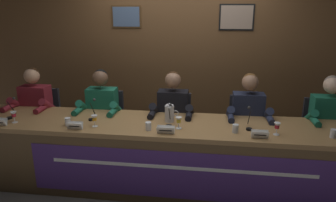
{
  "coord_description": "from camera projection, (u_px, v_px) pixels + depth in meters",
  "views": [
    {
      "loc": [
        0.42,
        -3.15,
        1.97
      ],
      "look_at": [
        0.0,
        0.0,
        1.0
      ],
      "focal_mm": 33.77,
      "sensor_mm": 36.0,
      "label": 1
    }
  ],
  "objects": [
    {
      "name": "juice_glass_right",
      "position": [
        277.0,
        126.0,
        3.07
      ],
      "size": [
        0.06,
        0.06,
        0.12
      ],
      "color": "white",
      "rests_on": "conference_table"
    },
    {
      "name": "microphone_center",
      "position": [
        169.0,
        119.0,
        3.31
      ],
      "size": [
        0.06,
        0.17,
        0.22
      ],
      "color": "black",
      "rests_on": "conference_table"
    },
    {
      "name": "water_cup_right",
      "position": [
        235.0,
        129.0,
        3.14
      ],
      "size": [
        0.06,
        0.06,
        0.08
      ],
      "color": "silver",
      "rests_on": "conference_table"
    },
    {
      "name": "chair_far_right",
      "position": [
        320.0,
        138.0,
        3.8
      ],
      "size": [
        0.44,
        0.44,
        0.9
      ],
      "color": "black",
      "rests_on": "ground_plane"
    },
    {
      "name": "nameplate_right",
      "position": [
        260.0,
        134.0,
        3.0
      ],
      "size": [
        0.16,
        0.06,
        0.08
      ],
      "color": "white",
      "rests_on": "conference_table"
    },
    {
      "name": "water_cup_center",
      "position": [
        148.0,
        127.0,
        3.2
      ],
      "size": [
        0.06,
        0.06,
        0.08
      ],
      "color": "silver",
      "rests_on": "conference_table"
    },
    {
      "name": "microphone_right",
      "position": [
        249.0,
        122.0,
        3.23
      ],
      "size": [
        0.06,
        0.17,
        0.22
      ],
      "color": "black",
      "rests_on": "conference_table"
    },
    {
      "name": "panelist_far_left",
      "position": [
        33.0,
        109.0,
        3.98
      ],
      "size": [
        0.51,
        0.48,
        1.23
      ],
      "color": "black",
      "rests_on": "ground_plane"
    },
    {
      "name": "panelist_far_right",
      "position": [
        329.0,
        122.0,
        3.53
      ],
      "size": [
        0.51,
        0.48,
        1.23
      ],
      "color": "black",
      "rests_on": "ground_plane"
    },
    {
      "name": "conference_table",
      "position": [
        167.0,
        147.0,
        3.34
      ],
      "size": [
        4.72,
        0.78,
        0.75
      ],
      "color": "olive",
      "rests_on": "ground_plane"
    },
    {
      "name": "ground_plane",
      "position": [
        168.0,
        185.0,
        3.61
      ],
      "size": [
        12.0,
        12.0,
        0.0
      ],
      "primitive_type": "plane",
      "color": "#4C4742"
    },
    {
      "name": "juice_glass_left",
      "position": [
        94.0,
        119.0,
        3.28
      ],
      "size": [
        0.06,
        0.06,
        0.12
      ],
      "color": "white",
      "rests_on": "conference_table"
    },
    {
      "name": "water_pitcher_central",
      "position": [
        170.0,
        113.0,
        3.41
      ],
      "size": [
        0.15,
        0.1,
        0.21
      ],
      "color": "silver",
      "rests_on": "conference_table"
    },
    {
      "name": "nameplate_center",
      "position": [
        166.0,
        130.0,
        3.1
      ],
      "size": [
        0.18,
        0.06,
        0.08
      ],
      "color": "white",
      "rests_on": "conference_table"
    },
    {
      "name": "panelist_right",
      "position": [
        248.0,
        118.0,
        3.64
      ],
      "size": [
        0.51,
        0.48,
        1.23
      ],
      "color": "black",
      "rests_on": "ground_plane"
    },
    {
      "name": "chair_left",
      "position": [
        107.0,
        127.0,
        4.14
      ],
      "size": [
        0.44,
        0.44,
        0.9
      ],
      "color": "black",
      "rests_on": "ground_plane"
    },
    {
      "name": "nameplate_left",
      "position": [
        75.0,
        126.0,
        3.21
      ],
      "size": [
        0.16,
        0.06,
        0.08
      ],
      "color": "white",
      "rests_on": "conference_table"
    },
    {
      "name": "wall_back_panelled",
      "position": [
        180.0,
        54.0,
        4.48
      ],
      "size": [
        5.92,
        0.14,
        2.6
      ],
      "color": "brown",
      "rests_on": "ground_plane"
    },
    {
      "name": "panelist_center",
      "position": [
        172.0,
        115.0,
        3.76
      ],
      "size": [
        0.51,
        0.48,
        1.23
      ],
      "color": "black",
      "rests_on": "ground_plane"
    },
    {
      "name": "water_cup_left",
      "position": [
        68.0,
        122.0,
        3.32
      ],
      "size": [
        0.06,
        0.06,
        0.08
      ],
      "color": "silver",
      "rests_on": "conference_table"
    },
    {
      "name": "microphone_far_left",
      "position": [
        11.0,
        111.0,
        3.55
      ],
      "size": [
        0.06,
        0.17,
        0.22
      ],
      "color": "black",
      "rests_on": "conference_table"
    },
    {
      "name": "juice_glass_center",
      "position": [
        179.0,
        121.0,
        3.23
      ],
      "size": [
        0.06,
        0.06,
        0.12
      ],
      "color": "white",
      "rests_on": "conference_table"
    },
    {
      "name": "microphone_left",
      "position": [
        92.0,
        113.0,
        3.5
      ],
      "size": [
        0.06,
        0.17,
        0.22
      ],
      "color": "black",
      "rests_on": "conference_table"
    },
    {
      "name": "water_cup_far_right",
      "position": [
        333.0,
        134.0,
        3.01
      ],
      "size": [
        0.06,
        0.06,
        0.08
      ],
      "color": "silver",
      "rests_on": "conference_table"
    },
    {
      "name": "chair_center",
      "position": [
        174.0,
        130.0,
        4.03
      ],
      "size": [
        0.44,
        0.44,
        0.9
      ],
      "color": "black",
      "rests_on": "ground_plane"
    },
    {
      "name": "chair_far_left",
      "position": [
        44.0,
        124.0,
        4.25
      ],
      "size": [
        0.44,
        0.44,
        0.9
      ],
      "color": "black",
      "rests_on": "ground_plane"
    },
    {
      "name": "chair_right",
      "position": [
        245.0,
        134.0,
        3.91
      ],
      "size": [
        0.44,
        0.44,
        0.9
      ],
      "color": "black",
      "rests_on": "ground_plane"
    },
    {
      "name": "juice_glass_far_left",
      "position": [
        14.0,
        115.0,
        3.39
      ],
      "size": [
        0.06,
        0.06,
        0.12
      ],
      "color": "white",
      "rests_on": "conference_table"
    },
    {
      "name": "panelist_left",
      "position": [
        101.0,
        112.0,
        3.87
      ],
      "size": [
        0.51,
        0.48,
        1.23
      ],
      "color": "black",
      "rests_on": "ground_plane"
    }
  ]
}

